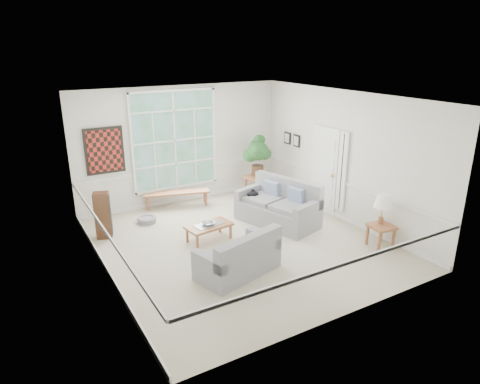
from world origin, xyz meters
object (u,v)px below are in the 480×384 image
Objects in this scene: coffee_table at (209,232)px; end_table at (258,186)px; side_table at (380,236)px; loveseat_right at (277,203)px; loveseat_front at (238,252)px.

coffee_table is 2.98m from end_table.
side_table is at bearing -42.14° from coffee_table.
side_table is (1.14, -2.05, -0.27)m from loveseat_right.
loveseat_right is 2.37m from side_table.
end_table is at bearing 98.13° from side_table.
loveseat_front is at bearing 170.08° from side_table.
loveseat_front reaches higher than end_table.
loveseat_right is 3.98× the size of side_table.
loveseat_right reaches higher than side_table.
side_table is (3.07, -0.54, -0.18)m from loveseat_front.
side_table is at bearing -24.31° from loveseat_front.
loveseat_front is 2.59× the size of end_table.
loveseat_front is at bearing -158.41° from loveseat_right.
loveseat_right reaches higher than end_table.
end_table is at bearing 29.97° from coffee_table.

